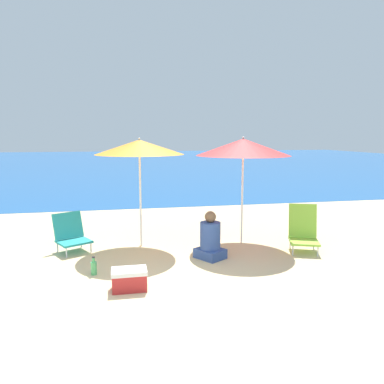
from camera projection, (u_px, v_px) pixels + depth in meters
name	position (u px, v px, depth m)	size (l,w,h in m)	color
ground_plane	(147.00, 305.00, 4.56)	(60.00, 60.00, 0.00)	#D1BA89
sea_water	(121.00, 161.00, 29.88)	(60.00, 40.00, 0.01)	#1E5699
beach_umbrella_orange	(139.00, 147.00, 6.77)	(1.62, 1.62, 2.01)	white
beach_umbrella_red	(243.00, 147.00, 6.96)	(1.77, 1.77, 2.03)	white
beach_chair_teal	(71.00, 234.00, 6.67)	(0.73, 0.75, 0.67)	silver
beach_chair_lime	(303.00, 230.00, 6.71)	(0.67, 0.73, 0.81)	silver
person_seated_near	(210.00, 240.00, 6.26)	(0.56, 0.58, 0.81)	#334C8C
water_bottle	(94.00, 268.00, 5.54)	(0.09, 0.09, 0.28)	#4CB266
cooler_box	(129.00, 279.00, 5.00)	(0.47, 0.31, 0.28)	#B72828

